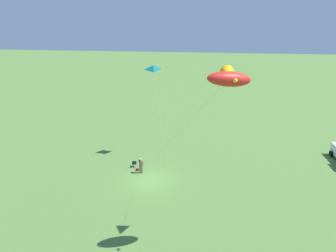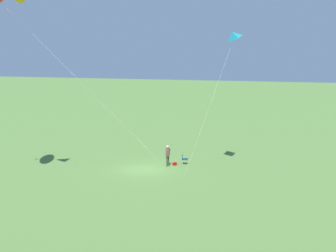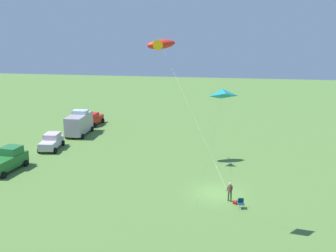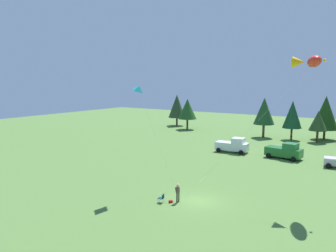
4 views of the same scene
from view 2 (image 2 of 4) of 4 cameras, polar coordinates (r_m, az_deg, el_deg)
ground_plane at (r=37.00m, az=-2.77°, el=-5.29°), size 160.00×160.00×0.00m
person_kite_flyer at (r=37.52m, az=-0.04°, el=-3.44°), size 0.42×0.61×1.74m
folding_chair at (r=38.32m, az=1.95°, el=-3.96°), size 0.56×0.56×0.82m
backpack_on_grass at (r=38.09m, az=0.82°, el=-4.63°), size 0.35×0.39×0.22m
kite_delta_teal at (r=34.82m, az=7.84°, el=10.83°), size 3.86×2.75×10.75m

